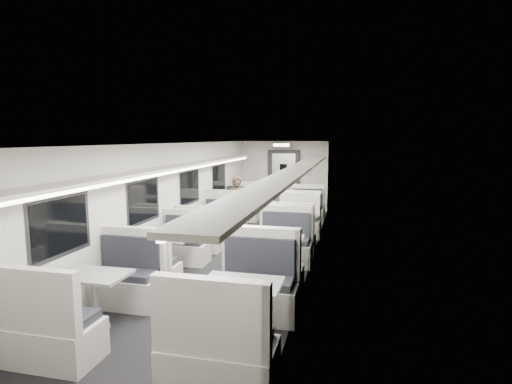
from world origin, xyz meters
The scene contains 19 objects.
room centered at (0.00, 0.00, 1.20)m, with size 3.24×12.24×2.64m.
booth_left_a centered at (-1.00, 3.18, 0.39)m, with size 1.07×2.18×1.17m.
booth_left_b centered at (-1.00, 1.29, 0.35)m, with size 0.96×1.95×1.04m.
booth_left_c centered at (-1.00, -1.07, 0.36)m, with size 0.98×1.99×1.06m.
booth_left_d centered at (-1.00, -3.26, 0.39)m, with size 1.07×2.16×1.16m.
booth_right_a centered at (1.00, 3.44, 0.37)m, with size 1.03×2.08×1.11m.
booth_right_b centered at (1.00, 1.54, 0.39)m, with size 1.07×2.18×1.16m.
booth_right_c centered at (1.00, -0.80, 0.39)m, with size 1.08×2.18×1.17m.
booth_right_d centered at (1.00, -3.26, 0.42)m, with size 1.14×2.32×1.24m.
passenger centered at (-0.61, 2.25, 0.77)m, with size 0.56×0.37×1.53m, color black.
window_a centered at (-1.49, 3.40, 1.35)m, with size 0.02×1.18×0.84m, color black.
window_b centered at (-1.49, 1.20, 1.35)m, with size 0.02×1.18×0.84m, color black.
window_c centered at (-1.49, -1.00, 1.35)m, with size 0.02×1.18×0.84m, color black.
window_d centered at (-1.49, -3.20, 1.35)m, with size 0.02×1.18×0.84m, color black.
luggage_rack_left centered at (-1.24, -0.30, 1.92)m, with size 0.46×10.40×0.09m.
luggage_rack_right centered at (1.24, -0.30, 1.92)m, with size 0.46×10.40×0.09m.
vestibule_door centered at (0.00, 5.93, 1.04)m, with size 1.10×0.13×2.10m.
exit_sign centered at (0.00, 5.44, 2.28)m, with size 0.62×0.12×0.16m.
wall_notice centered at (0.75, 5.92, 1.50)m, with size 0.32×0.02×0.40m, color silver.
Camera 1 is at (2.21, -7.64, 2.51)m, focal length 28.00 mm.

